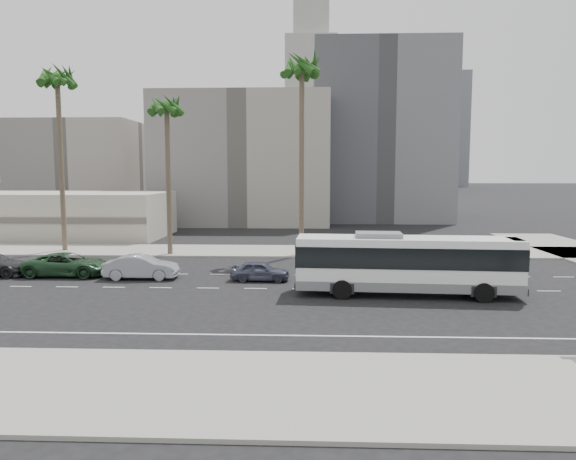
{
  "coord_description": "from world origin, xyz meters",
  "views": [
    {
      "loc": [
        -2.69,
        -32.27,
        7.19
      ],
      "look_at": [
        -4.13,
        4.0,
        3.26
      ],
      "focal_mm": 32.95,
      "sensor_mm": 36.0,
      "label": 1
    }
  ],
  "objects_px": {
    "car_b": "(141,267)",
    "car_c": "(67,264)",
    "car_a": "(260,271)",
    "palm_far": "(57,82)",
    "city_bus": "(407,263)",
    "palm_mid": "(167,110)",
    "palm_near": "(302,73)"
  },
  "relations": [
    {
      "from": "city_bus",
      "to": "palm_far",
      "type": "relative_size",
      "value": 0.78
    },
    {
      "from": "palm_mid",
      "to": "palm_far",
      "type": "distance_m",
      "value": 10.73
    },
    {
      "from": "car_b",
      "to": "palm_mid",
      "type": "xyz_separation_m",
      "value": [
        -0.74,
        10.26,
        11.69
      ]
    },
    {
      "from": "city_bus",
      "to": "palm_mid",
      "type": "bearing_deg",
      "value": 144.67
    },
    {
      "from": "car_a",
      "to": "palm_far",
      "type": "xyz_separation_m",
      "value": [
        -19.14,
        12.39,
        14.52
      ]
    },
    {
      "from": "car_a",
      "to": "palm_near",
      "type": "relative_size",
      "value": 0.23
    },
    {
      "from": "car_c",
      "to": "palm_far",
      "type": "relative_size",
      "value": 0.35
    },
    {
      "from": "car_b",
      "to": "palm_near",
      "type": "distance_m",
      "value": 21.24
    },
    {
      "from": "city_bus",
      "to": "car_b",
      "type": "height_order",
      "value": "city_bus"
    },
    {
      "from": "car_a",
      "to": "car_c",
      "type": "distance_m",
      "value": 13.7
    },
    {
      "from": "palm_near",
      "to": "palm_far",
      "type": "distance_m",
      "value": 21.78
    },
    {
      "from": "car_b",
      "to": "palm_mid",
      "type": "distance_m",
      "value": 15.58
    },
    {
      "from": "car_a",
      "to": "car_b",
      "type": "bearing_deg",
      "value": 89.44
    },
    {
      "from": "city_bus",
      "to": "car_c",
      "type": "distance_m",
      "value": 23.23
    },
    {
      "from": "city_bus",
      "to": "palm_near",
      "type": "distance_m",
      "value": 21.24
    },
    {
      "from": "car_b",
      "to": "palm_mid",
      "type": "relative_size",
      "value": 0.36
    },
    {
      "from": "car_a",
      "to": "car_b",
      "type": "distance_m",
      "value": 8.16
    },
    {
      "from": "city_bus",
      "to": "palm_far",
      "type": "height_order",
      "value": "palm_far"
    },
    {
      "from": "car_c",
      "to": "palm_near",
      "type": "bearing_deg",
      "value": -58.72
    },
    {
      "from": "city_bus",
      "to": "palm_mid",
      "type": "distance_m",
      "value": 25.3
    },
    {
      "from": "city_bus",
      "to": "palm_near",
      "type": "bearing_deg",
      "value": 116.74
    },
    {
      "from": "city_bus",
      "to": "palm_near",
      "type": "relative_size",
      "value": 0.76
    },
    {
      "from": "car_b",
      "to": "palm_mid",
      "type": "bearing_deg",
      "value": 2.69
    },
    {
      "from": "car_b",
      "to": "palm_near",
      "type": "height_order",
      "value": "palm_near"
    },
    {
      "from": "palm_near",
      "to": "palm_far",
      "type": "height_order",
      "value": "palm_near"
    },
    {
      "from": "car_b",
      "to": "palm_far",
      "type": "distance_m",
      "value": 21.74
    },
    {
      "from": "car_b",
      "to": "car_c",
      "type": "bearing_deg",
      "value": 80.3
    },
    {
      "from": "city_bus",
      "to": "car_a",
      "type": "xyz_separation_m",
      "value": [
        -9.01,
        3.83,
        -1.28
      ]
    },
    {
      "from": "car_a",
      "to": "palm_mid",
      "type": "xyz_separation_m",
      "value": [
        -8.9,
        10.59,
        11.84
      ]
    },
    {
      "from": "car_a",
      "to": "palm_far",
      "type": "height_order",
      "value": "palm_far"
    },
    {
      "from": "car_a",
      "to": "car_c",
      "type": "relative_size",
      "value": 0.67
    },
    {
      "from": "palm_near",
      "to": "palm_mid",
      "type": "bearing_deg",
      "value": -177.47
    }
  ]
}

